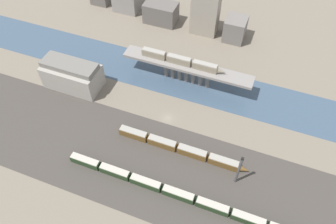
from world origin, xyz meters
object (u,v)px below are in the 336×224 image
at_px(train_on_bridge, 182,61).
at_px(train_yard_near, 182,196).
at_px(train_yard_mid, 181,149).
at_px(warehouse_building, 72,75).
at_px(signal_tower, 239,170).

distance_m(train_on_bridge, train_yard_near, 61.31).
relative_size(train_yard_near, train_yard_mid, 1.71).
bearing_deg(warehouse_building, train_on_bridge, 25.18).
bearing_deg(train_yard_mid, train_on_bridge, 109.15).
xyz_separation_m(train_yard_near, train_yard_mid, (-7.20, 18.47, 0.14)).
bearing_deg(train_yard_near, signal_tower, 39.18).
xyz_separation_m(train_yard_mid, warehouse_building, (-58.71, 17.08, 4.66)).
bearing_deg(train_yard_near, train_yard_mid, 111.30).
distance_m(train_yard_near, signal_tower, 22.09).
xyz_separation_m(train_yard_mid, signal_tower, (23.57, -5.13, 6.36)).
height_order(warehouse_building, signal_tower, signal_tower).
bearing_deg(warehouse_building, train_yard_near, -28.34).
xyz_separation_m(train_on_bridge, warehouse_building, (-45.37, -21.33, -5.24)).
relative_size(train_yard_mid, signal_tower, 3.26).
distance_m(train_yard_mid, signal_tower, 24.95).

